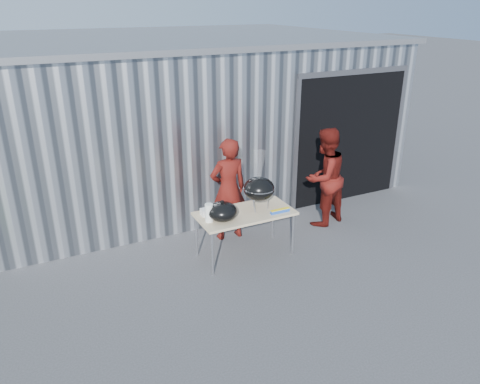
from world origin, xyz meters
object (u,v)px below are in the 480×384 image
folding_table (245,215)px  person_cook (228,189)px  kettle_grill (259,185)px  person_bystander (324,177)px

folding_table → person_cook: (0.04, 0.68, 0.17)m
kettle_grill → person_cook: person_cook is taller
person_cook → kettle_grill: bearing=108.9°
folding_table → person_bystander: 1.85m
folding_table → person_bystander: bearing=13.5°
kettle_grill → folding_table: bearing=-178.5°
person_cook → person_bystander: size_ratio=0.99×
folding_table → person_cook: 0.70m
person_bystander → folding_table: bearing=-0.6°
person_cook → person_bystander: 1.77m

